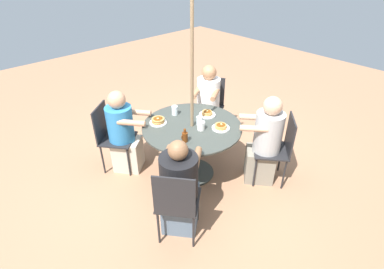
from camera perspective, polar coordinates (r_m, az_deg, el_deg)
ground_plane at (r=4.08m, az=0.00°, el=-7.22°), size 12.00×12.00×0.00m
patio_table at (r=3.73m, az=0.00°, el=-0.29°), size 1.22×1.22×0.74m
umbrella_pole at (r=3.42m, az=0.00°, el=8.67°), size 0.04×0.04×2.44m
patio_chair_north at (r=3.81m, az=16.17°, el=-2.10°), size 0.58×0.58×0.91m
diner_north at (r=3.77m, az=13.64°, el=-1.71°), size 0.56×0.58×1.17m
patio_chair_east at (r=4.66m, az=3.46°, el=5.93°), size 0.57×0.57×0.91m
diner_east at (r=4.50m, az=3.00°, el=5.26°), size 0.59×0.54×1.18m
patio_chair_south at (r=4.03m, az=-15.19°, el=0.13°), size 0.58×0.58×0.91m
diner_south at (r=3.97m, az=-12.88°, el=-0.04°), size 0.57×0.59×1.13m
patio_chair_west at (r=2.95m, az=-2.94°, el=-12.60°), size 0.58×0.58×0.91m
diner_west at (r=3.08m, az=-2.33°, el=-10.56°), size 0.61×0.59×1.12m
pancake_plate_a at (r=3.60m, az=5.50°, el=1.42°), size 0.21×0.21×0.06m
pancake_plate_b at (r=3.71m, az=-6.48°, el=2.56°), size 0.21×0.21×0.08m
pancake_plate_c at (r=3.87m, az=2.90°, el=3.97°), size 0.21×0.21×0.07m
syrup_bottle at (r=3.32m, az=-1.38°, el=-0.44°), size 0.09×0.07×0.16m
coffee_cup at (r=3.55m, az=1.73°, el=1.69°), size 0.09×0.09×0.11m
drinking_glass_a at (r=3.65m, az=1.43°, el=2.63°), size 0.08×0.08×0.11m
drinking_glass_b at (r=3.87m, az=-3.31°, el=4.62°), size 0.08×0.08×0.12m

